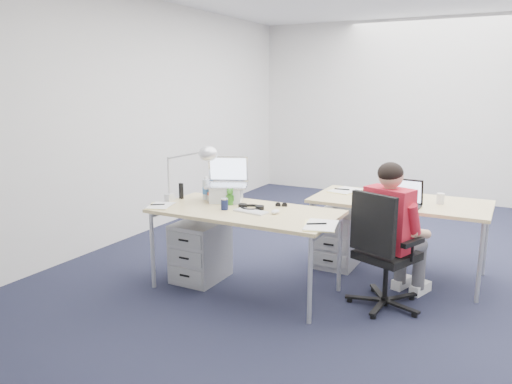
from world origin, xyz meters
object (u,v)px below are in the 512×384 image
at_px(desk_near, 245,215).
at_px(silver_laptop, 226,180).
at_px(desk_far, 399,205).
at_px(sunglasses, 281,205).
at_px(office_chair, 384,275).
at_px(far_cup, 440,199).
at_px(drawer_pedestal_far, 337,238).
at_px(can_koozie, 225,204).
at_px(computer_mouse, 275,212).
at_px(cordless_phone, 181,191).
at_px(dark_laptop, 400,193).
at_px(headphones, 251,207).
at_px(desk_lamp, 184,173).
at_px(water_bottle, 206,188).
at_px(bear_figurine, 230,196).
at_px(wireless_keyboard, 251,211).
at_px(book_stack, 219,196).
at_px(seated_person, 396,233).
at_px(drawer_pedestal_near, 201,251).

height_order(desk_near, silver_laptop, silver_laptop).
bearing_deg(desk_far, sunglasses, -139.66).
distance_m(office_chair, far_cup, 1.00).
xyz_separation_m(office_chair, far_cup, (0.29, 0.81, 0.50)).
distance_m(drawer_pedestal_far, can_koozie, 1.36).
bearing_deg(desk_far, computer_mouse, -129.18).
relative_size(drawer_pedestal_far, far_cup, 5.60).
bearing_deg(far_cup, computer_mouse, -139.02).
xyz_separation_m(silver_laptop, far_cup, (1.78, 0.82, -0.15)).
bearing_deg(drawer_pedestal_far, silver_laptop, -136.64).
xyz_separation_m(drawer_pedestal_far, cordless_phone, (-1.26, -0.89, 0.53)).
relative_size(desk_far, drawer_pedestal_far, 2.91).
xyz_separation_m(office_chair, silver_laptop, (-1.48, -0.01, 0.65)).
bearing_deg(drawer_pedestal_far, dark_laptop, -23.12).
distance_m(desk_near, headphones, 0.09).
relative_size(office_chair, drawer_pedestal_far, 1.77).
bearing_deg(silver_laptop, can_koozie, -85.14).
relative_size(cordless_phone, desk_lamp, 0.27).
bearing_deg(drawer_pedestal_far, desk_lamp, -138.28).
relative_size(water_bottle, bear_figurine, 1.43).
relative_size(silver_laptop, water_bottle, 1.83).
distance_m(office_chair, can_koozie, 1.45).
height_order(water_bottle, bear_figurine, water_bottle).
bearing_deg(desk_far, drawer_pedestal_far, -178.43).
distance_m(wireless_keyboard, can_koozie, 0.25).
distance_m(desk_near, desk_lamp, 0.70).
bearing_deg(desk_near, desk_lamp, -177.72).
height_order(book_stack, cordless_phone, cordless_phone).
distance_m(office_chair, wireless_keyboard, 1.21).
relative_size(silver_laptop, desk_lamp, 0.71).
distance_m(seated_person, desk_lamp, 1.93).
distance_m(bear_figurine, sunglasses, 0.47).
distance_m(bear_figurine, far_cup, 1.91).
bearing_deg(far_cup, desk_far, -177.19).
height_order(desk_near, book_stack, book_stack).
relative_size(silver_laptop, headphones, 1.66).
bearing_deg(water_bottle, sunglasses, 5.07).
xyz_separation_m(desk_far, seated_person, (0.11, -0.63, -0.09)).
relative_size(computer_mouse, cordless_phone, 0.66).
relative_size(can_koozie, far_cup, 1.02).
bearing_deg(dark_laptop, drawer_pedestal_near, -155.11).
bearing_deg(water_bottle, drawer_pedestal_far, 37.44).
height_order(silver_laptop, dark_laptop, silver_laptop).
relative_size(silver_laptop, bear_figurine, 2.62).
height_order(headphones, desk_lamp, desk_lamp).
bearing_deg(far_cup, dark_laptop, -134.78).
xyz_separation_m(drawer_pedestal_near, wireless_keyboard, (0.57, -0.07, 0.46)).
distance_m(desk_far, far_cup, 0.37).
distance_m(desk_far, book_stack, 1.70).
xyz_separation_m(silver_laptop, desk_lamp, (-0.31, -0.23, 0.08)).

